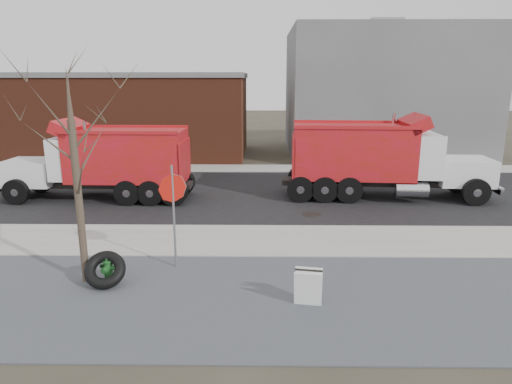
{
  "coord_description": "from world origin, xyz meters",
  "views": [
    {
      "loc": [
        1.16,
        -13.02,
        4.91
      ],
      "look_at": [
        0.97,
        1.06,
        1.4
      ],
      "focal_mm": 32.0,
      "sensor_mm": 36.0,
      "label": 1
    }
  ],
  "objects_px": {
    "fire_hydrant": "(108,269)",
    "truck_tire": "(105,270)",
    "stop_sign": "(173,199)",
    "dump_truck_red_b": "(105,160)",
    "sandwich_board": "(308,287)",
    "dump_truck_red_a": "(379,156)"
  },
  "relations": [
    {
      "from": "fire_hydrant",
      "to": "truck_tire",
      "type": "height_order",
      "value": "truck_tire"
    },
    {
      "from": "fire_hydrant",
      "to": "sandwich_board",
      "type": "distance_m",
      "value": 4.95
    },
    {
      "from": "sandwich_board",
      "to": "dump_truck_red_b",
      "type": "bearing_deg",
      "value": 138.68
    },
    {
      "from": "stop_sign",
      "to": "dump_truck_red_b",
      "type": "distance_m",
      "value": 8.2
    },
    {
      "from": "truck_tire",
      "to": "dump_truck_red_a",
      "type": "xyz_separation_m",
      "value": [
        8.64,
        8.66,
        1.33
      ]
    },
    {
      "from": "truck_tire",
      "to": "dump_truck_red_a",
      "type": "relative_size",
      "value": 0.13
    },
    {
      "from": "truck_tire",
      "to": "dump_truck_red_b",
      "type": "bearing_deg",
      "value": 107.87
    },
    {
      "from": "dump_truck_red_a",
      "to": "truck_tire",
      "type": "bearing_deg",
      "value": -131.47
    },
    {
      "from": "truck_tire",
      "to": "dump_truck_red_a",
      "type": "height_order",
      "value": "dump_truck_red_a"
    },
    {
      "from": "sandwich_board",
      "to": "stop_sign",
      "type": "bearing_deg",
      "value": 157.4
    },
    {
      "from": "truck_tire",
      "to": "dump_truck_red_a",
      "type": "distance_m",
      "value": 12.3
    },
    {
      "from": "stop_sign",
      "to": "dump_truck_red_b",
      "type": "height_order",
      "value": "dump_truck_red_b"
    },
    {
      "from": "fire_hydrant",
      "to": "dump_truck_red_b",
      "type": "height_order",
      "value": "dump_truck_red_b"
    },
    {
      "from": "stop_sign",
      "to": "sandwich_board",
      "type": "relative_size",
      "value": 3.3
    },
    {
      "from": "truck_tire",
      "to": "stop_sign",
      "type": "bearing_deg",
      "value": 37.87
    },
    {
      "from": "truck_tire",
      "to": "sandwich_board",
      "type": "relative_size",
      "value": 1.3
    },
    {
      "from": "truck_tire",
      "to": "sandwich_board",
      "type": "distance_m",
      "value": 4.89
    },
    {
      "from": "dump_truck_red_a",
      "to": "dump_truck_red_b",
      "type": "height_order",
      "value": "dump_truck_red_a"
    },
    {
      "from": "fire_hydrant",
      "to": "stop_sign",
      "type": "bearing_deg",
      "value": 49.87
    },
    {
      "from": "stop_sign",
      "to": "dump_truck_red_a",
      "type": "bearing_deg",
      "value": 36.39
    },
    {
      "from": "stop_sign",
      "to": "dump_truck_red_a",
      "type": "distance_m",
      "value": 10.36
    },
    {
      "from": "truck_tire",
      "to": "stop_sign",
      "type": "height_order",
      "value": "stop_sign"
    }
  ]
}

